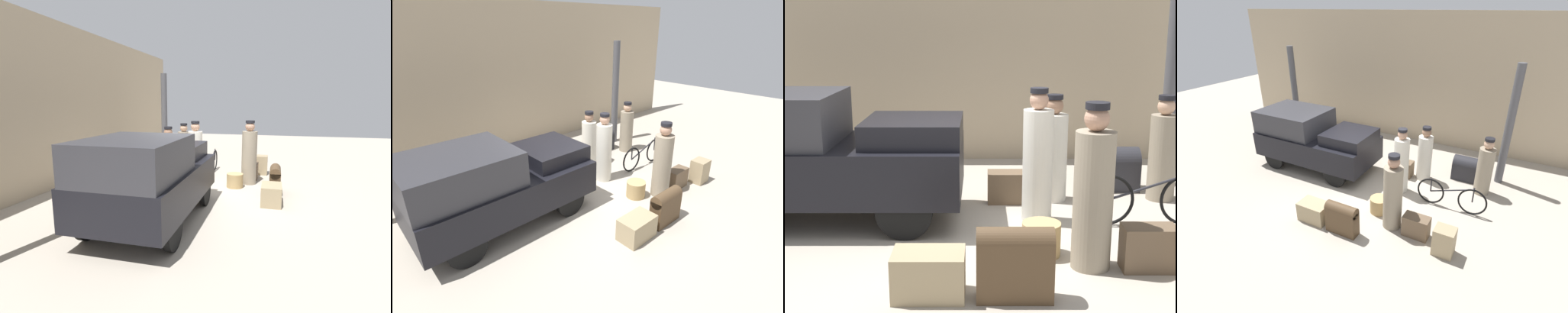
% 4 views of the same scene
% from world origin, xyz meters
% --- Properties ---
extents(ground_plane, '(30.00, 30.00, 0.00)m').
position_xyz_m(ground_plane, '(0.00, 0.00, 0.00)').
color(ground_plane, '#A89E8E').
extents(station_building_facade, '(16.00, 0.15, 4.50)m').
position_xyz_m(station_building_facade, '(0.00, 4.08, 2.25)').
color(station_building_facade, tan).
rests_on(station_building_facade, ground).
extents(canopy_pillar_right, '(0.22, 0.22, 3.36)m').
position_xyz_m(canopy_pillar_right, '(3.29, 2.21, 1.68)').
color(canopy_pillar_right, '#4C4C51').
rests_on(canopy_pillar_right, ground).
extents(truck, '(3.65, 1.72, 1.75)m').
position_xyz_m(truck, '(-2.03, 0.50, 0.95)').
color(truck, black).
rests_on(truck, ground).
extents(bicycle, '(1.75, 0.04, 0.75)m').
position_xyz_m(bicycle, '(2.40, 0.22, 0.36)').
color(bicycle, black).
rests_on(bicycle, ground).
extents(wicker_basket, '(0.45, 0.45, 0.39)m').
position_xyz_m(wicker_basket, '(0.90, -0.75, 0.19)').
color(wicker_basket, tan).
rests_on(wicker_basket, ground).
extents(porter_lifting_near_truck, '(0.40, 0.40, 1.82)m').
position_xyz_m(porter_lifting_near_truck, '(0.96, 0.41, 0.83)').
color(porter_lifting_near_truck, silver).
rests_on(porter_lifting_near_truck, ground).
extents(porter_with_bicycle, '(0.42, 0.42, 1.61)m').
position_xyz_m(porter_with_bicycle, '(2.96, 1.36, 0.72)').
color(porter_with_bicycle, gray).
rests_on(porter_with_bicycle, ground).
extents(conductor_in_dark_uniform, '(0.41, 0.41, 1.62)m').
position_xyz_m(conductor_in_dark_uniform, '(1.30, 1.34, 0.73)').
color(conductor_in_dark_uniform, silver).
rests_on(conductor_in_dark_uniform, ground).
extents(porter_standing_middle, '(0.43, 0.43, 1.83)m').
position_xyz_m(porter_standing_middle, '(1.40, -1.08, 0.83)').
color(porter_standing_middle, gray).
rests_on(porter_standing_middle, ground).
extents(trunk_wicker_pale, '(0.58, 0.31, 0.50)m').
position_xyz_m(trunk_wicker_pale, '(2.02, -1.15, 0.25)').
color(trunk_wicker_pale, brown).
rests_on(trunk_wicker_pale, ground).
extents(trunk_barrel_dark, '(0.72, 0.48, 0.70)m').
position_xyz_m(trunk_barrel_dark, '(2.39, 1.90, 0.35)').
color(trunk_barrel_dark, '#232328').
rests_on(trunk_barrel_dark, ground).
extents(trunk_umber_medium, '(0.42, 0.36, 0.61)m').
position_xyz_m(trunk_umber_medium, '(2.71, -1.39, 0.31)').
color(trunk_umber_medium, '#9E8966').
rests_on(trunk_umber_medium, ground).
extents(suitcase_tan_flat, '(0.68, 0.36, 0.47)m').
position_xyz_m(suitcase_tan_flat, '(0.64, 1.22, 0.23)').
color(suitcase_tan_flat, brown).
rests_on(suitcase_tan_flat, ground).
extents(suitcase_black_upright, '(0.71, 0.46, 0.46)m').
position_xyz_m(suitcase_black_upright, '(-0.31, -1.76, 0.23)').
color(suitcase_black_upright, '#9E8966').
rests_on(suitcase_black_upright, ground).
extents(trunk_large_brown, '(0.74, 0.27, 0.74)m').
position_xyz_m(trunk_large_brown, '(0.52, -1.83, 0.40)').
color(trunk_large_brown, '#4C3823').
rests_on(trunk_large_brown, ground).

